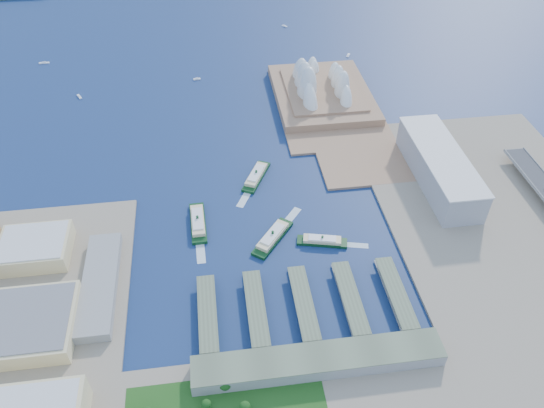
{
  "coord_description": "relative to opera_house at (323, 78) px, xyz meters",
  "views": [
    {
      "loc": [
        -52.76,
        -360.67,
        377.52
      ],
      "look_at": [
        2.62,
        46.45,
        18.0
      ],
      "focal_mm": 35.0,
      "sensor_mm": 36.0,
      "label": 1
    }
  ],
  "objects": [
    {
      "name": "ground",
      "position": [
        -105.0,
        -280.0,
        -32.0
      ],
      "size": [
        3000.0,
        3000.0,
        0.0
      ],
      "primitive_type": "plane",
      "color": "#101F4F",
      "rests_on": "ground"
    },
    {
      "name": "east_land",
      "position": [
        135.0,
        -330.0,
        -30.5
      ],
      "size": [
        240.0,
        500.0,
        3.0
      ],
      "primitive_type": "cube",
      "color": "gray",
      "rests_on": "ground"
    },
    {
      "name": "peninsula",
      "position": [
        2.5,
        -20.0,
        -30.5
      ],
      "size": [
        135.0,
        220.0,
        3.0
      ],
      "primitive_type": "cube",
      "color": "#967052",
      "rests_on": "ground"
    },
    {
      "name": "opera_house",
      "position": [
        0.0,
        0.0,
        0.0
      ],
      "size": [
        134.0,
        180.0,
        58.0
      ],
      "primitive_type": null,
      "color": "white",
      "rests_on": "peninsula"
    },
    {
      "name": "toaster_building",
      "position": [
        90.0,
        -200.0,
        -11.5
      ],
      "size": [
        45.0,
        155.0,
        35.0
      ],
      "primitive_type": "cube",
      "color": "#939398",
      "rests_on": "east_land"
    },
    {
      "name": "ferry_wharves",
      "position": [
        -91.0,
        -355.0,
        -27.35
      ],
      "size": [
        184.0,
        90.0,
        9.3
      ],
      "primitive_type": null,
      "color": "#58644C",
      "rests_on": "ground"
    },
    {
      "name": "terminal_building",
      "position": [
        -90.0,
        -415.0,
        -23.0
      ],
      "size": [
        200.0,
        28.0,
        12.0
      ],
      "primitive_type": "cube",
      "color": "gray",
      "rests_on": "south_land"
    },
    {
      "name": "ferry_a",
      "position": [
        -179.83,
        -234.48,
        -26.32
      ],
      "size": [
        16.98,
        60.53,
        11.37
      ],
      "primitive_type": null,
      "rotation": [
        0.0,
        0.0,
        0.03
      ],
      "color": "#0D3716",
      "rests_on": "ground"
    },
    {
      "name": "ferry_b",
      "position": [
        -111.32,
        -165.91,
        -26.55
      ],
      "size": [
        38.79,
        58.1,
        10.89
      ],
      "primitive_type": null,
      "rotation": [
        0.0,
        0.0,
        -0.46
      ],
      "color": "#0D3716",
      "rests_on": "ground"
    },
    {
      "name": "ferry_c",
      "position": [
        -106.24,
        -266.89,
        -26.41
      ],
      "size": [
        48.2,
        55.96,
        11.19
      ],
      "primitive_type": null,
      "rotation": [
        0.0,
        0.0,
        2.48
      ],
      "color": "#0D3716",
      "rests_on": "ground"
    },
    {
      "name": "ferry_d",
      "position": [
        -58.11,
        -278.21,
        -27.29
      ],
      "size": [
        51.39,
        24.05,
        9.42
      ],
      "primitive_type": null,
      "rotation": [
        0.0,
        0.0,
        1.33
      ],
      "color": "#0D3716",
      "rests_on": "ground"
    },
    {
      "name": "boat_a",
      "position": [
        -337.54,
        49.68,
        -30.74
      ],
      "size": [
        8.63,
        13.21,
        2.52
      ],
      "primitive_type": null,
      "rotation": [
        0.0,
        0.0,
        0.45
      ],
      "color": "white",
      "rests_on": "ground"
    },
    {
      "name": "boat_b",
      "position": [
        -172.01,
        78.87,
        -30.58
      ],
      "size": [
        10.85,
        4.88,
        2.83
      ],
      "primitive_type": null,
      "rotation": [
        0.0,
        0.0,
        1.69
      ],
      "color": "white",
      "rests_on": "ground"
    },
    {
      "name": "boat_c",
      "position": [
        68.99,
        125.65,
        -30.65
      ],
      "size": [
        8.55,
        12.27,
        2.7
      ],
      "primitive_type": null,
      "rotation": [
        0.0,
        0.0,
        2.67
      ],
      "color": "white",
      "rests_on": "ground"
    },
    {
      "name": "boat_d",
      "position": [
        -406.03,
        163.62,
        -30.69
      ],
      "size": [
        15.62,
        3.77,
        2.62
      ],
      "primitive_type": null,
      "rotation": [
        0.0,
        0.0,
        1.6
      ],
      "color": "white",
      "rests_on": "ground"
    },
    {
      "name": "boat_e",
      "position": [
        -13.82,
        252.83,
        -30.7
      ],
      "size": [
        9.12,
        10.44,
        2.6
      ],
      "primitive_type": null,
      "rotation": [
        0.0,
        0.0,
        0.66
      ],
      "color": "white",
      "rests_on": "ground"
    }
  ]
}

